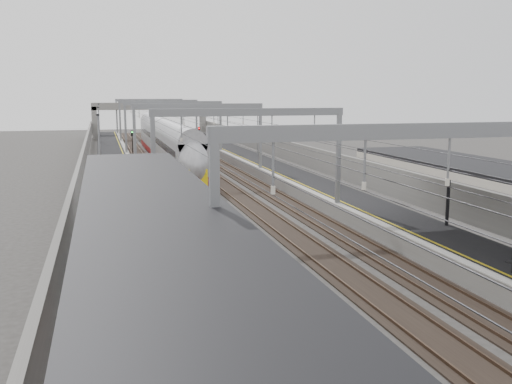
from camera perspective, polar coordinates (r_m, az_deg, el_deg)
ground at (r=19.07m, az=17.18°, el=-17.19°), size 260.00×260.00×0.00m
platform_left at (r=59.77m, az=-13.70°, el=1.78°), size 4.00×120.00×1.00m
platform_right at (r=62.25m, az=1.18°, el=2.37°), size 4.00×120.00×1.00m
tracks at (r=60.56m, az=-6.10°, el=1.67°), size 11.40×140.00×0.20m
overhead_line at (r=66.55m, az=-7.12°, el=7.65°), size 13.00×140.00×6.60m
canopy_left at (r=17.60m, az=-10.29°, el=-1.60°), size 4.40×30.00×4.24m
overbridge at (r=114.65m, az=-10.59°, el=8.00°), size 22.00×2.20×6.90m
wall_left at (r=59.64m, az=-16.82°, el=2.69°), size 0.30×120.00×3.20m
wall_right at (r=63.09m, az=3.98°, el=3.45°), size 0.30×120.00×3.20m
train at (r=72.44m, az=-8.89°, el=4.59°), size 2.75×50.16×4.35m
signal_green at (r=82.23m, az=-12.27°, el=5.29°), size 0.32×0.32×3.48m
signal_red_near at (r=82.83m, az=-6.43°, el=5.48°), size 0.32×0.32×3.48m
signal_red_far at (r=89.93m, az=-5.72°, el=5.83°), size 0.32×0.32×3.48m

